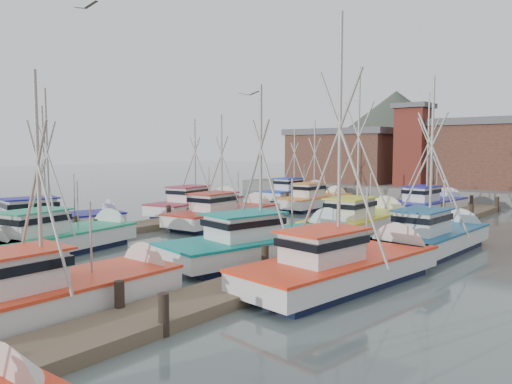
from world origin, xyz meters
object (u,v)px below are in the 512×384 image
Objects in this scene: lookout_tower at (413,144)px; boat_12 at (318,200)px; boat_1 at (65,294)px; boat_8 at (229,214)px; boat_4 at (62,239)px.

lookout_tower is 15.40m from boat_12.
lookout_tower is at bearing 97.99° from boat_1.
lookout_tower is 0.88× the size of boat_8.
lookout_tower reaches higher than boat_12.
lookout_tower is at bearing 81.03° from boat_8.
lookout_tower reaches higher than boat_1.
boat_1 is (6.34, -42.81, -4.87)m from lookout_tower.
boat_1 is at bearing -66.98° from boat_8.
lookout_tower is 0.96× the size of boat_1.
boat_4 is (-2.38, -37.94, -4.87)m from lookout_tower.
boat_4 is at bearing -93.59° from lookout_tower.
lookout_tower reaches higher than boat_8.
boat_1 is 29.73m from boat_12.
lookout_tower is 43.55m from boat_1.
boat_1 is 0.92× the size of boat_8.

